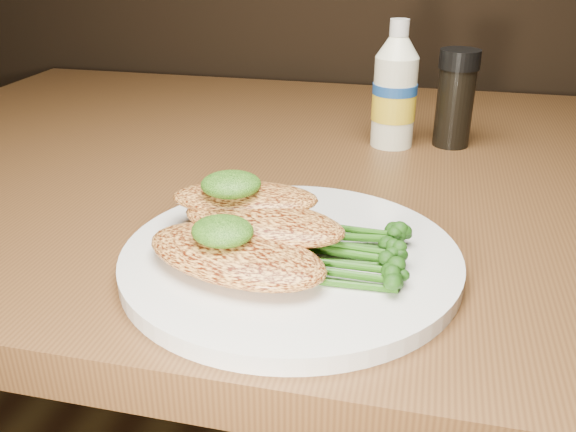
% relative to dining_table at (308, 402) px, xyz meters
% --- Properties ---
extents(dining_table, '(1.20, 0.80, 0.75)m').
position_rel_dining_table_xyz_m(dining_table, '(0.00, 0.00, 0.00)').
color(dining_table, '#4C2D16').
rests_on(dining_table, floor).
extents(plate, '(0.28, 0.28, 0.01)m').
position_rel_dining_table_xyz_m(plate, '(0.03, -0.25, 0.38)').
color(plate, white).
rests_on(plate, dining_table).
extents(chicken_front, '(0.17, 0.12, 0.02)m').
position_rel_dining_table_xyz_m(chicken_front, '(-0.00, -0.29, 0.40)').
color(chicken_front, '#F8AB4F').
rests_on(chicken_front, plate).
extents(chicken_mid, '(0.15, 0.09, 0.02)m').
position_rel_dining_table_xyz_m(chicken_mid, '(0.01, -0.24, 0.41)').
color(chicken_mid, '#F8AB4F').
rests_on(chicken_mid, plate).
extents(chicken_back, '(0.13, 0.08, 0.02)m').
position_rel_dining_table_xyz_m(chicken_back, '(-0.02, -0.22, 0.42)').
color(chicken_back, '#F8AB4F').
rests_on(chicken_back, plate).
extents(pesto_front, '(0.06, 0.06, 0.02)m').
position_rel_dining_table_xyz_m(pesto_front, '(-0.01, -0.29, 0.42)').
color(pesto_front, black).
rests_on(pesto_front, chicken_front).
extents(pesto_back, '(0.06, 0.06, 0.02)m').
position_rel_dining_table_xyz_m(pesto_back, '(-0.03, -0.23, 0.43)').
color(pesto_back, black).
rests_on(pesto_back, chicken_back).
extents(broccolini_bundle, '(0.16, 0.14, 0.02)m').
position_rel_dining_table_xyz_m(broccolini_bundle, '(0.07, -0.25, 0.40)').
color(broccolini_bundle, '#245813').
rests_on(broccolini_bundle, plate).
extents(mayo_bottle, '(0.07, 0.07, 0.15)m').
position_rel_dining_table_xyz_m(mayo_bottle, '(0.09, 0.08, 0.45)').
color(mayo_bottle, white).
rests_on(mayo_bottle, dining_table).
extents(pepper_grinder, '(0.06, 0.06, 0.12)m').
position_rel_dining_table_xyz_m(pepper_grinder, '(0.16, 0.10, 0.43)').
color(pepper_grinder, black).
rests_on(pepper_grinder, dining_table).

